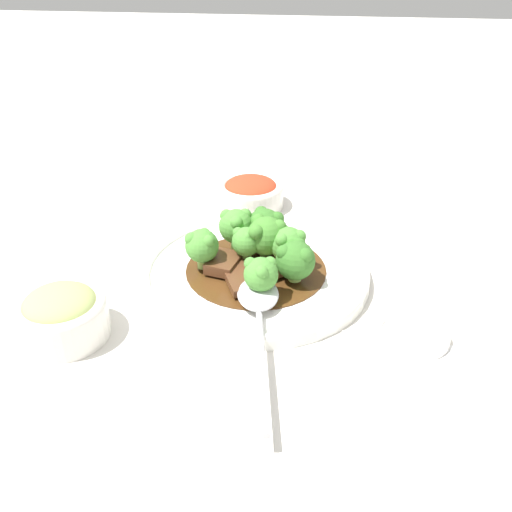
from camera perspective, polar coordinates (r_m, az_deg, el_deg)
name	(u,v)px	position (r m, az deg, el deg)	size (l,w,h in m)	color
ground_plane	(256,279)	(0.75, 0.00, -2.23)	(4.00, 4.00, 0.00)	silver
main_plate	(256,272)	(0.75, 0.00, -1.58)	(0.28, 0.28, 0.02)	white
beef_strip_0	(286,250)	(0.77, 2.85, 0.59)	(0.06, 0.06, 0.01)	brown
beef_strip_1	(270,268)	(0.72, 1.38, -1.19)	(0.05, 0.05, 0.02)	brown
beef_strip_2	(224,263)	(0.74, -3.07, -0.67)	(0.05, 0.05, 0.01)	#56331E
beef_strip_3	(241,276)	(0.71, -1.47, -1.96)	(0.06, 0.08, 0.01)	#56331E
broccoli_floret_0	(288,244)	(0.73, 3.06, 1.18)	(0.04, 0.04, 0.05)	#7FA84C
broccoli_floret_1	(261,274)	(0.67, 0.48, -1.71)	(0.04, 0.04, 0.05)	#7FA84C
broccoli_floret_2	(295,260)	(0.70, 3.78, -0.34)	(0.05, 0.05, 0.05)	#8EB756
broccoli_floret_3	(265,227)	(0.77, 0.83, 2.79)	(0.05, 0.05, 0.05)	#7FA84C
broccoli_floret_4	(236,226)	(0.76, -1.91, 2.90)	(0.04, 0.04, 0.06)	#8EB756
broccoli_floret_5	(202,245)	(0.73, -5.17, 1.03)	(0.04, 0.04, 0.05)	#7FA84C
broccoli_floret_6	(267,235)	(0.74, 1.01, 1.97)	(0.05, 0.05, 0.06)	#7FA84C
broccoli_floret_7	(246,241)	(0.73, -0.92, 1.40)	(0.04, 0.04, 0.05)	#7FA84C
serving_spoon	(259,304)	(0.66, 0.25, -4.60)	(0.06, 0.24, 0.01)	silver
side_bowl_kimchi	(251,193)	(0.92, -0.51, 6.05)	(0.10, 0.10, 0.05)	white
side_bowl_appetizer	(62,314)	(0.68, -18.04, -5.28)	(0.10, 0.10, 0.06)	white
sauce_dish	(413,335)	(0.67, 14.72, -7.33)	(0.08, 0.08, 0.01)	white
paper_napkin	(402,368)	(0.63, 13.70, -10.36)	(0.14, 0.11, 0.01)	white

